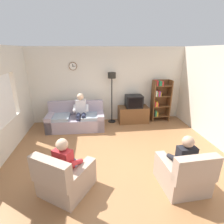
# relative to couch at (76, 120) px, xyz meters

# --- Properties ---
(ground_plane) EXTENTS (12.00, 12.00, 0.00)m
(ground_plane) POSITION_rel_couch_xyz_m (1.19, -1.94, -0.31)
(ground_plane) COLOR #9E6B42
(back_wall_assembly) EXTENTS (6.20, 0.17, 2.70)m
(back_wall_assembly) POSITION_rel_couch_xyz_m (1.19, 0.72, 1.04)
(back_wall_assembly) COLOR silver
(back_wall_assembly) RESTS_ON ground_plane
(couch) EXTENTS (1.92, 0.92, 0.90)m
(couch) POSITION_rel_couch_xyz_m (0.00, 0.00, 0.00)
(couch) COLOR #A899A8
(couch) RESTS_ON ground_plane
(tv_stand) EXTENTS (1.10, 0.56, 0.60)m
(tv_stand) POSITION_rel_couch_xyz_m (2.09, 0.32, -0.02)
(tv_stand) COLOR brown
(tv_stand) RESTS_ON ground_plane
(tv) EXTENTS (0.60, 0.49, 0.44)m
(tv) POSITION_rel_couch_xyz_m (2.09, 0.29, 0.50)
(tv) COLOR black
(tv) RESTS_ON tv_stand
(bookshelf) EXTENTS (0.68, 0.36, 1.56)m
(bookshelf) POSITION_rel_couch_xyz_m (3.10, 0.39, 0.51)
(bookshelf) COLOR brown
(bookshelf) RESTS_ON ground_plane
(floor_lamp) EXTENTS (0.28, 0.28, 1.85)m
(floor_lamp) POSITION_rel_couch_xyz_m (1.29, 0.41, 1.14)
(floor_lamp) COLOR black
(floor_lamp) RESTS_ON ground_plane
(armchair_near_window) EXTENTS (1.15, 1.17, 0.90)m
(armchair_near_window) POSITION_rel_couch_xyz_m (0.00, -2.88, -0.02)
(armchair_near_window) COLOR tan
(armchair_near_window) RESTS_ON ground_plane
(armchair_near_bookshelf) EXTENTS (0.85, 0.92, 0.90)m
(armchair_near_bookshelf) POSITION_rel_couch_xyz_m (2.27, -3.05, -0.02)
(armchair_near_bookshelf) COLOR tan
(armchair_near_bookshelf) RESTS_ON ground_plane
(person_on_couch) EXTENTS (0.52, 0.54, 1.24)m
(person_on_couch) POSITION_rel_couch_xyz_m (0.19, -0.11, 0.39)
(person_on_couch) COLOR silver
(person_on_couch) RESTS_ON ground_plane
(person_in_left_armchair) EXTENTS (0.61, 0.64, 1.12)m
(person_in_left_armchair) POSITION_rel_couch_xyz_m (0.05, -2.80, 0.29)
(person_in_left_armchair) COLOR red
(person_in_left_armchair) RESTS_ON ground_plane
(person_in_right_armchair) EXTENTS (0.53, 0.55, 1.12)m
(person_in_right_armchair) POSITION_rel_couch_xyz_m (2.26, -2.97, 0.29)
(person_in_right_armchair) COLOR black
(person_in_right_armchair) RESTS_ON ground_plane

